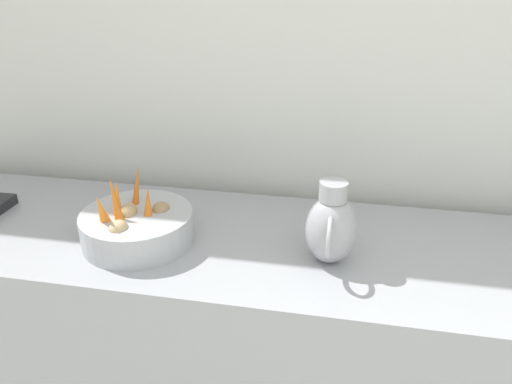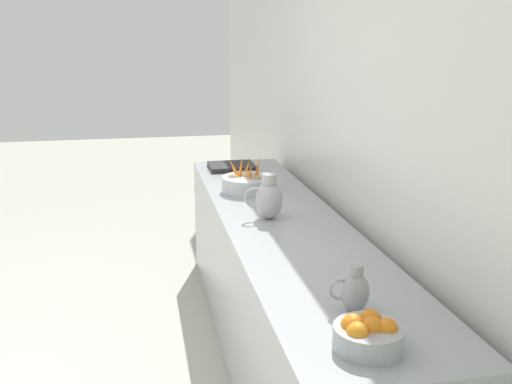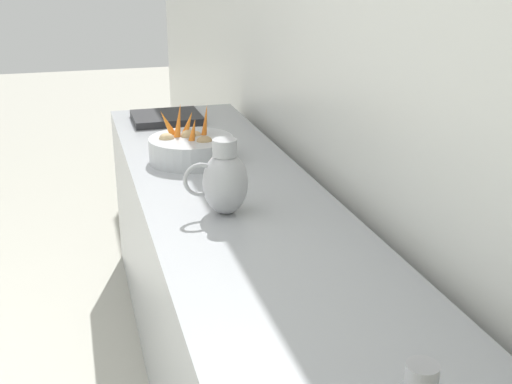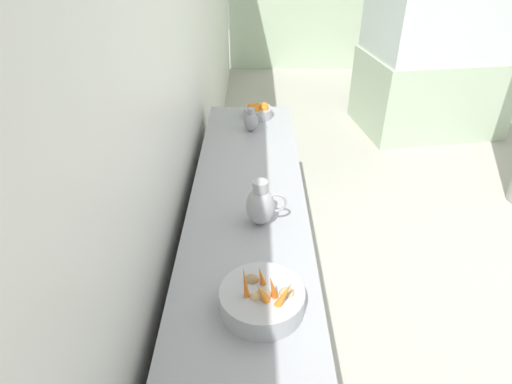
{
  "view_description": "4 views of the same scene",
  "coord_description": "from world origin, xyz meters",
  "views": [
    {
      "loc": [
        -0.18,
        -0.23,
        1.67
      ],
      "look_at": [
        -1.43,
        -0.47,
        1.07
      ],
      "focal_mm": 34.52,
      "sensor_mm": 36.0,
      "label": 1
    },
    {
      "loc": [
        -0.75,
        2.76,
        1.84
      ],
      "look_at": [
        -1.33,
        -0.08,
        1.07
      ],
      "focal_mm": 41.03,
      "sensor_mm": 36.0,
      "label": 2
    },
    {
      "loc": [
        -0.98,
        1.71,
        1.69
      ],
      "look_at": [
        -1.48,
        -0.02,
        1.02
      ],
      "focal_mm": 45.8,
      "sensor_mm": 36.0,
      "label": 3
    },
    {
      "loc": [
        -1.46,
        -2.1,
        2.24
      ],
      "look_at": [
        -1.46,
        -0.25,
        1.06
      ],
      "focal_mm": 30.41,
      "sensor_mm": 36.0,
      "label": 4
    }
  ],
  "objects": [
    {
      "name": "tile_wall_left",
      "position": [
        -1.95,
        0.28,
        1.5
      ],
      "size": [
        0.1,
        9.68,
        3.0
      ],
      "primitive_type": "cube",
      "color": "silver",
      "rests_on": "ground_plane"
    },
    {
      "name": "prep_counter",
      "position": [
        -1.51,
        -0.22,
        0.43
      ],
      "size": [
        0.67,
        3.24,
        0.87
      ],
      "primitive_type": "cube",
      "color": "#9EA0A5",
      "rests_on": "ground_plane"
    },
    {
      "name": "vegetable_colander",
      "position": [
        -1.43,
        -0.85,
        0.92
      ],
      "size": [
        0.35,
        0.35,
        0.23
      ],
      "color": "#ADAFB5",
      "rests_on": "prep_counter"
    },
    {
      "name": "metal_pitcher_tall",
      "position": [
        -1.43,
        -0.25,
        0.98
      ],
      "size": [
        0.21,
        0.15,
        0.25
      ],
      "color": "#A3A3A8",
      "rests_on": "prep_counter"
    },
    {
      "name": "counter_sink_basin",
      "position": [
        -1.43,
        -1.54,
        0.89
      ],
      "size": [
        0.34,
        0.3,
        0.04
      ],
      "primitive_type": "cube",
      "color": "#232326",
      "rests_on": "prep_counter"
    }
  ]
}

